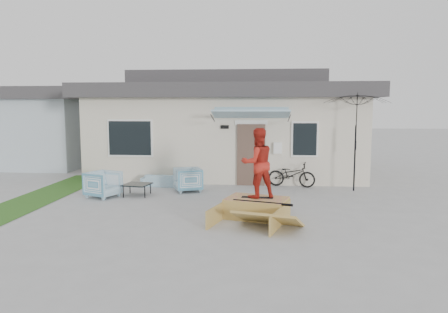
# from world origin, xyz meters

# --- Properties ---
(ground) EXTENTS (90.00, 90.00, 0.00)m
(ground) POSITION_xyz_m (0.00, 0.00, 0.00)
(ground) COLOR #A4A4A4
(ground) RESTS_ON ground
(grass_strip) EXTENTS (1.40, 8.00, 0.01)m
(grass_strip) POSITION_xyz_m (-5.20, 2.00, 0.00)
(grass_strip) COLOR #2B5C1E
(grass_strip) RESTS_ON ground
(house) EXTENTS (10.80, 8.49, 4.10)m
(house) POSITION_xyz_m (0.00, 7.99, 1.94)
(house) COLOR beige
(house) RESTS_ON ground
(neighbor_house) EXTENTS (8.60, 7.60, 3.50)m
(neighbor_house) POSITION_xyz_m (-10.50, 10.00, 1.78)
(neighbor_house) COLOR #A3B1BA
(neighbor_house) RESTS_ON ground
(loveseat) EXTENTS (1.43, 0.53, 0.55)m
(loveseat) POSITION_xyz_m (-2.00, 4.10, 0.27)
(loveseat) COLOR teal
(loveseat) RESTS_ON ground
(armchair_left) EXTENTS (1.04, 1.07, 0.86)m
(armchair_left) POSITION_xyz_m (-3.34, 2.18, 0.43)
(armchair_left) COLOR teal
(armchair_left) RESTS_ON ground
(armchair_right) EXTENTS (1.00, 1.03, 0.83)m
(armchair_right) POSITION_xyz_m (-0.98, 3.26, 0.42)
(armchair_right) COLOR teal
(armchair_right) RESTS_ON ground
(coffee_table) EXTENTS (0.84, 0.84, 0.36)m
(coffee_table) POSITION_xyz_m (-2.40, 2.48, 0.18)
(coffee_table) COLOR black
(coffee_table) RESTS_ON ground
(bicycle) EXTENTS (1.67, 0.90, 1.01)m
(bicycle) POSITION_xyz_m (2.37, 4.32, 0.51)
(bicycle) COLOR black
(bicycle) RESTS_ON ground
(patio_umbrella) EXTENTS (2.60, 2.52, 2.20)m
(patio_umbrella) POSITION_xyz_m (4.31, 3.78, 1.75)
(patio_umbrella) COLOR black
(patio_umbrella) RESTS_ON ground
(skate_ramp) EXTENTS (1.90, 2.22, 0.47)m
(skate_ramp) POSITION_xyz_m (1.23, 0.21, 0.24)
(skate_ramp) COLOR #A58340
(skate_ramp) RESTS_ON ground
(skateboard) EXTENTS (0.78, 0.27, 0.05)m
(skateboard) POSITION_xyz_m (1.24, 0.25, 0.50)
(skateboard) COLOR black
(skateboard) RESTS_ON skate_ramp
(skater) EXTENTS (1.00, 0.90, 1.68)m
(skater) POSITION_xyz_m (1.24, 0.25, 1.36)
(skater) COLOR #AF2319
(skater) RESTS_ON skateboard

